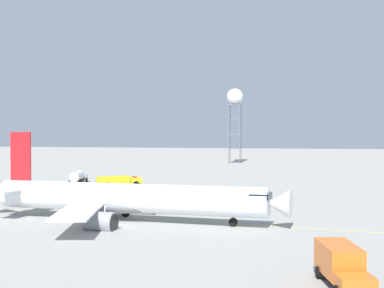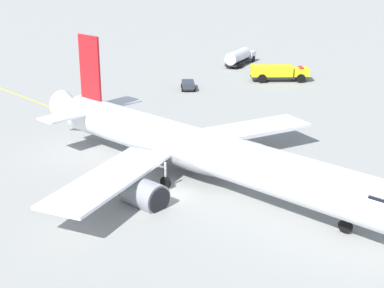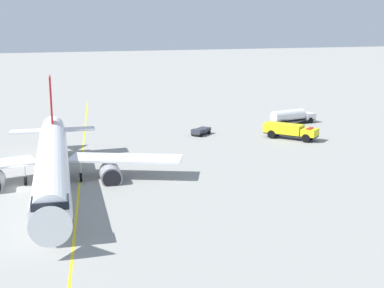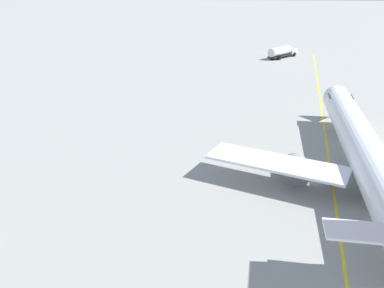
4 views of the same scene
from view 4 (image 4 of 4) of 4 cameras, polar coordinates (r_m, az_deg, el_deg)
airliner_main at (r=47.21m, az=22.33°, el=-1.61°), size 32.82×43.51×12.20m
fuel_tanker_truck at (r=112.66m, az=11.99°, el=12.07°), size 8.42×9.09×2.87m
taxiway_centreline at (r=49.95m, az=18.11°, el=-3.32°), size 24.89×145.64×0.01m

